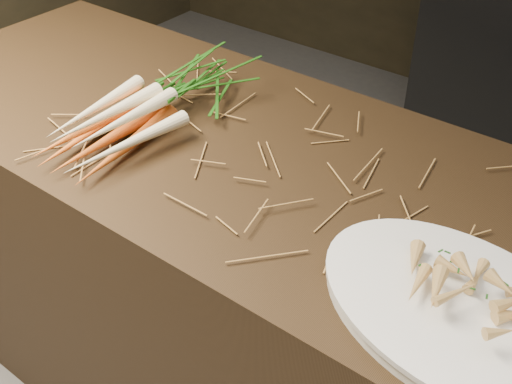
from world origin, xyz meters
TOP-DOWN VIEW (x-y plane):
  - main_counter at (0.00, 0.30)m, footprint 2.40×0.70m
  - straw_bedding at (0.00, 0.30)m, footprint 1.40×0.60m
  - root_veg_bunch at (-0.49, 0.29)m, footprint 0.23×0.57m
  - serving_platter at (0.28, 0.13)m, footprint 0.50×0.38m
  - roasted_veg_heap at (0.28, 0.13)m, footprint 0.25×0.20m

SIDE VIEW (x-z plane):
  - main_counter at x=0.00m, z-range 0.00..0.90m
  - straw_bedding at x=0.00m, z-range 0.90..0.92m
  - serving_platter at x=0.28m, z-range 0.90..0.92m
  - roasted_veg_heap at x=0.28m, z-range 0.92..0.98m
  - root_veg_bunch at x=-0.49m, z-range 0.90..1.00m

